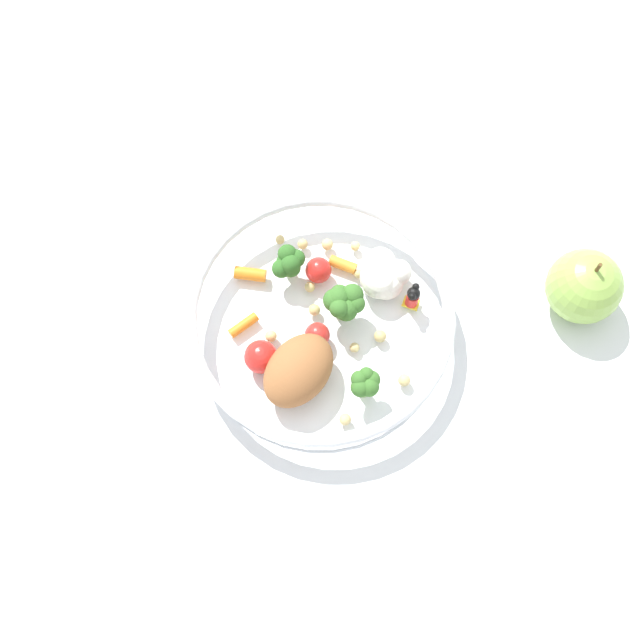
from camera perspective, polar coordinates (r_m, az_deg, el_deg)
ground_plane at (r=0.78m, az=-1.00°, el=-0.34°), size 2.40×2.40×0.00m
food_container at (r=0.75m, az=0.30°, el=0.08°), size 0.25×0.25×0.05m
loose_apple at (r=0.80m, az=18.28°, el=2.29°), size 0.07×0.07×0.08m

